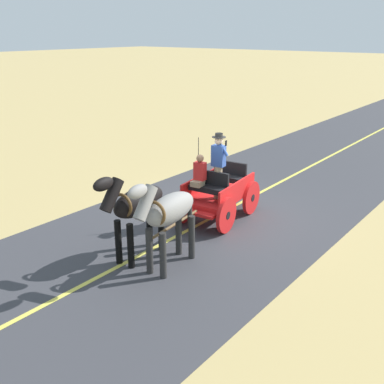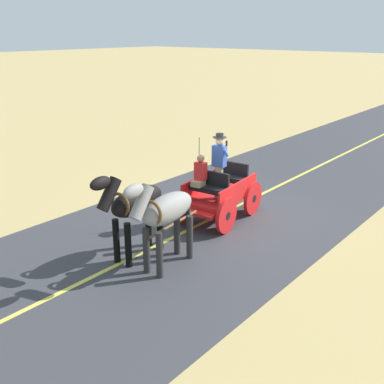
# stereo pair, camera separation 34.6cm
# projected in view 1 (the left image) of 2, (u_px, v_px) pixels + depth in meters

# --- Properties ---
(ground_plane) EXTENTS (200.00, 200.00, 0.00)m
(ground_plane) POSITION_uv_depth(u_px,v_px,m) (222.00, 213.00, 13.30)
(ground_plane) COLOR tan
(road_surface) EXTENTS (6.77, 160.00, 0.01)m
(road_surface) POSITION_uv_depth(u_px,v_px,m) (222.00, 213.00, 13.30)
(road_surface) COLOR #38383D
(road_surface) RESTS_ON ground
(road_centre_stripe) EXTENTS (0.12, 160.00, 0.00)m
(road_centre_stripe) POSITION_uv_depth(u_px,v_px,m) (222.00, 213.00, 13.30)
(road_centre_stripe) COLOR #DBCC4C
(road_centre_stripe) RESTS_ON road_surface
(horse_drawn_carriage) EXTENTS (1.68, 4.52, 2.50)m
(horse_drawn_carriage) POSITION_uv_depth(u_px,v_px,m) (217.00, 191.00, 12.64)
(horse_drawn_carriage) COLOR red
(horse_drawn_carriage) RESTS_ON ground
(horse_near_side) EXTENTS (0.68, 2.14, 2.21)m
(horse_near_side) POSITION_uv_depth(u_px,v_px,m) (168.00, 212.00, 9.82)
(horse_near_side) COLOR gray
(horse_near_side) RESTS_ON ground
(horse_off_side) EXTENTS (0.66, 2.13, 2.21)m
(horse_off_side) POSITION_uv_depth(u_px,v_px,m) (136.00, 205.00, 10.25)
(horse_off_side) COLOR black
(horse_off_side) RESTS_ON ground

